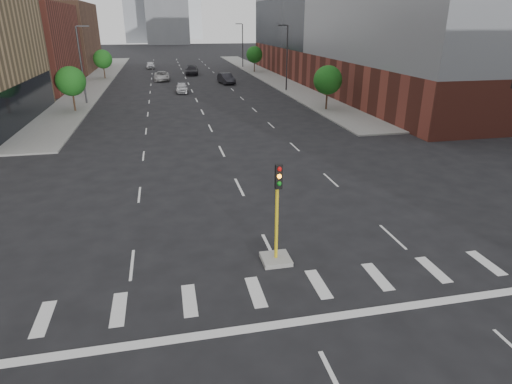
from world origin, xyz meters
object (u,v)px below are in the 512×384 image
object	(u,v)px
car_deep_right	(192,70)
median_traffic_signal	(276,241)
car_near_left	(182,87)
car_distant	(150,65)
car_mid_right	(226,79)
car_far_left	(162,76)

from	to	relation	value
car_deep_right	median_traffic_signal	bearing A→B (deg)	-85.07
car_near_left	car_deep_right	xyz separation A→B (m)	(3.00, 21.60, 0.10)
car_deep_right	car_distant	bearing A→B (deg)	126.75
car_near_left	car_mid_right	size ratio (longest dim) A/B	0.84
median_traffic_signal	car_deep_right	bearing A→B (deg)	88.76
median_traffic_signal	car_mid_right	world-z (taller)	median_traffic_signal
car_mid_right	car_far_left	distance (m)	11.99
car_far_left	car_distant	world-z (taller)	car_far_left
car_near_left	car_deep_right	size ratio (longest dim) A/B	0.75
median_traffic_signal	car_far_left	world-z (taller)	median_traffic_signal
median_traffic_signal	car_mid_right	xyz separation A→B (m)	(6.06, 55.67, -0.14)
car_near_left	car_deep_right	world-z (taller)	car_deep_right
car_near_left	median_traffic_signal	bearing A→B (deg)	-86.33
car_deep_right	car_distant	world-z (taller)	car_deep_right
car_far_left	car_near_left	bearing A→B (deg)	-78.62
car_far_left	car_distant	xyz separation A→B (m)	(-2.22, 20.92, -0.04)
car_mid_right	car_far_left	world-z (taller)	car_mid_right
car_far_left	car_distant	distance (m)	21.03
median_traffic_signal	car_distant	world-z (taller)	median_traffic_signal
car_near_left	car_deep_right	distance (m)	21.81
car_deep_right	car_mid_right	bearing A→B (deg)	-65.48
car_distant	car_near_left	bearing A→B (deg)	-83.03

